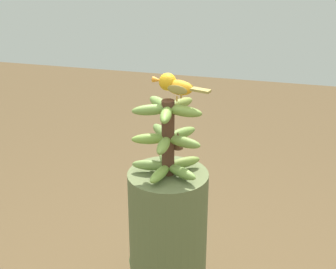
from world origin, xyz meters
The scene contains 3 objects.
banana_bunch centered at (0.00, 0.00, 1.05)m, with size 0.25×0.25×0.26m.
perched_bird centered at (-0.02, 0.02, 1.23)m, with size 0.08×0.20×0.08m.
tropical_shrub centered at (-0.43, -0.12, 0.22)m, with size 0.34×0.34×0.39m.
Camera 1 is at (1.56, 0.39, 1.76)m, focal length 56.95 mm.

